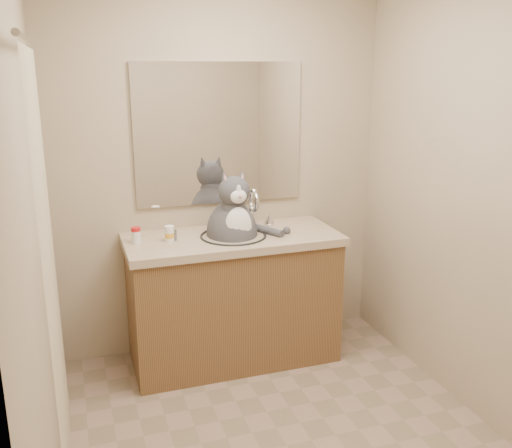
% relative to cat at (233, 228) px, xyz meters
% --- Properties ---
extents(room, '(2.22, 2.52, 2.42)m').
position_rel_cat_xyz_m(room, '(-0.00, -0.97, 0.31)').
color(room, gray).
rests_on(room, ground).
extents(vanity, '(1.34, 0.59, 1.12)m').
position_rel_cat_xyz_m(vanity, '(-0.00, -0.00, -0.45)').
color(vanity, brown).
rests_on(vanity, ground).
extents(mirror, '(1.10, 0.02, 0.90)m').
position_rel_cat_xyz_m(mirror, '(-0.00, 0.27, 0.56)').
color(mirror, white).
rests_on(mirror, room).
extents(shower_curtain, '(0.02, 1.30, 1.93)m').
position_rel_cat_xyz_m(shower_curtain, '(-1.05, -0.87, 0.14)').
color(shower_curtain, beige).
rests_on(shower_curtain, ground).
extents(cat, '(0.47, 0.37, 0.63)m').
position_rel_cat_xyz_m(cat, '(0.00, 0.00, 0.00)').
color(cat, '#45454A').
rests_on(cat, vanity).
extents(pill_bottle_redcap, '(0.06, 0.06, 0.10)m').
position_rel_cat_xyz_m(pill_bottle_redcap, '(-0.59, 0.03, 0.01)').
color(pill_bottle_redcap, white).
rests_on(pill_bottle_redcap, vanity).
extents(pill_bottle_orange, '(0.07, 0.07, 0.10)m').
position_rel_cat_xyz_m(pill_bottle_orange, '(-0.40, -0.00, 0.00)').
color(pill_bottle_orange, white).
rests_on(pill_bottle_orange, vanity).
extents(grey_canister, '(0.05, 0.05, 0.07)m').
position_rel_cat_xyz_m(grey_canister, '(-0.37, 0.01, -0.01)').
color(grey_canister, slate).
rests_on(grey_canister, vanity).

